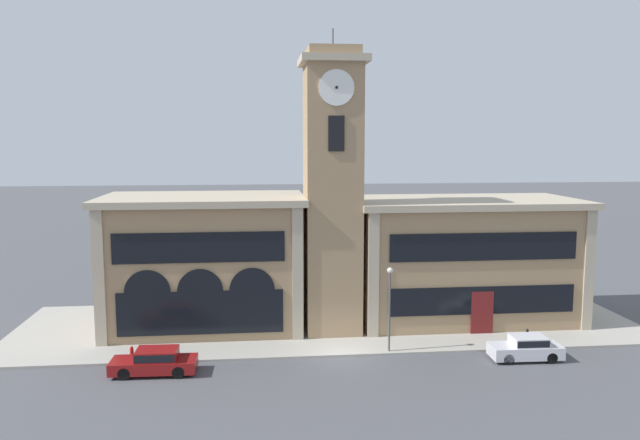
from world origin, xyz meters
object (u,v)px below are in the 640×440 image
Objects in this scene: parked_car_mid at (526,347)px; bollard at (527,337)px; fire_hydrant at (132,354)px; parked_car_near at (155,361)px; street_lamp at (390,296)px.

parked_car_mid reaches higher than bollard.
bollard is at bearing 0.53° from fire_hydrant.
bollard reaches higher than fire_hydrant.
parked_car_near is 21.49m from parked_car_mid.
bollard is (22.49, 2.10, -0.07)m from parked_car_near.
parked_car_near reaches higher than bollard.
street_lamp is at bearing 0.21° from fire_hydrant.
parked_car_mid is at bearing -13.82° from street_lamp.
parked_car_mid is 23.18m from fire_hydrant.
parked_car_near is 14.08m from street_lamp.
parked_car_near is 4.45× the size of bollard.
street_lamp is at bearing -12.22° from parked_car_mid.
parked_car_mid is 0.81× the size of street_lamp.
fire_hydrant is at bearing -179.79° from street_lamp.
street_lamp reaches higher than parked_car_mid.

